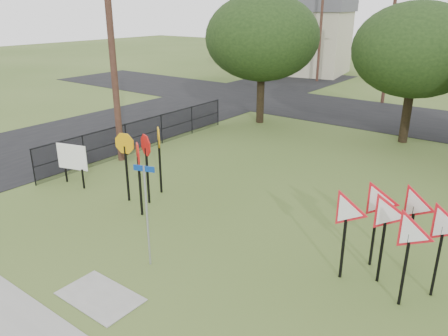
# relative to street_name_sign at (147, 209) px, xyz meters

# --- Properties ---
(ground) EXTENTS (140.00, 140.00, 0.00)m
(ground) POSITION_rel_street_name_sign_xyz_m (0.08, 0.67, -1.63)
(ground) COLOR #3C541F
(street_left) EXTENTS (8.00, 50.00, 0.02)m
(street_left) POSITION_rel_street_name_sign_xyz_m (-11.92, 10.67, -1.62)
(street_left) COLOR black
(street_left) RESTS_ON ground
(street_far) EXTENTS (60.00, 8.00, 0.02)m
(street_far) POSITION_rel_street_name_sign_xyz_m (0.08, 20.67, -1.62)
(street_far) COLOR black
(street_far) RESTS_ON ground
(curb_pad) EXTENTS (2.00, 1.20, 0.02)m
(curb_pad) POSITION_rel_street_name_sign_xyz_m (0.08, -1.73, -1.62)
(curb_pad) COLOR gray
(curb_pad) RESTS_ON ground
(street_name_sign) EXTENTS (0.56, 0.20, 2.82)m
(street_name_sign) POSITION_rel_street_name_sign_xyz_m (0.00, 0.00, 0.00)
(street_name_sign) COLOR #A0A3A8
(street_name_sign) RESTS_ON ground
(stop_sign_cluster) EXTENTS (1.91, 2.23, 2.51)m
(stop_sign_cluster) POSITION_rel_street_name_sign_xyz_m (-3.00, 2.67, 0.23)
(stop_sign_cluster) COLOR black
(stop_sign_cluster) RESTS_ON ground
(yield_sign_cluster) EXTENTS (3.09, 1.83, 2.42)m
(yield_sign_cluster) POSITION_rel_street_name_sign_xyz_m (5.32, 3.02, 0.15)
(yield_sign_cluster) COLOR black
(yield_sign_cluster) RESTS_ON ground
(info_board) EXTENTS (1.27, 0.41, 1.64)m
(info_board) POSITION_rel_street_name_sign_xyz_m (-6.34, 2.13, -0.54)
(info_board) COLOR black
(info_board) RESTS_ON ground
(utility_pole_main) EXTENTS (3.55, 0.33, 10.00)m
(utility_pole_main) POSITION_rel_street_name_sign_xyz_m (-7.15, 5.17, 3.58)
(utility_pole_main) COLOR #472B20
(utility_pole_main) RESTS_ON ground
(far_pole_a) EXTENTS (1.40, 0.24, 9.00)m
(far_pole_a) POSITION_rel_street_name_sign_xyz_m (-1.92, 24.67, 2.97)
(far_pole_a) COLOR #472B20
(far_pole_a) RESTS_ON ground
(far_pole_c) EXTENTS (1.40, 0.24, 9.00)m
(far_pole_c) POSITION_rel_street_name_sign_xyz_m (-9.92, 30.67, 2.97)
(far_pole_c) COLOR #472B20
(far_pole_c) RESTS_ON ground
(fence_run) EXTENTS (0.05, 11.55, 1.50)m
(fence_run) POSITION_rel_street_name_sign_xyz_m (-7.52, 6.92, -0.84)
(fence_run) COLOR black
(fence_run) RESTS_ON ground
(house_left) EXTENTS (10.58, 8.88, 7.20)m
(house_left) POSITION_rel_street_name_sign_xyz_m (-13.92, 34.67, 2.02)
(house_left) COLOR #BAB496
(house_left) RESTS_ON ground
(tree_near_left) EXTENTS (6.40, 6.40, 7.27)m
(tree_near_left) POSITION_rel_street_name_sign_xyz_m (-5.92, 14.67, 3.23)
(tree_near_left) COLOR black
(tree_near_left) RESTS_ON ground
(tree_near_mid) EXTENTS (6.00, 6.00, 6.80)m
(tree_near_mid) POSITION_rel_street_name_sign_xyz_m (2.08, 15.67, 2.91)
(tree_near_mid) COLOR black
(tree_near_mid) RESTS_ON ground
(tree_far_left) EXTENTS (6.80, 6.80, 7.73)m
(tree_far_left) POSITION_rel_street_name_sign_xyz_m (-15.92, 30.67, 3.55)
(tree_far_left) COLOR black
(tree_far_left) RESTS_ON ground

